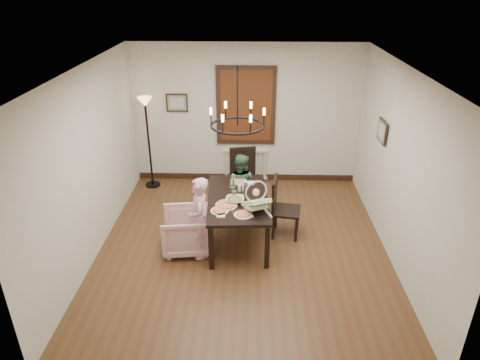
{
  "coord_description": "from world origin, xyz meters",
  "views": [
    {
      "loc": [
        0.12,
        -5.66,
        3.93
      ],
      "look_at": [
        -0.05,
        0.28,
        1.05
      ],
      "focal_mm": 32.0,
      "sensor_mm": 36.0,
      "label": 1
    }
  ],
  "objects_px": {
    "floor_lamp": "(149,144)",
    "chair_far": "(245,179)",
    "armchair": "(186,231)",
    "dining_table": "(238,202)",
    "seated_man": "(240,191)",
    "baby_bouncer": "(256,201)",
    "chair_right": "(286,208)",
    "elderly_woman": "(200,225)",
    "drinking_glass": "(234,195)"
  },
  "relations": [
    {
      "from": "elderly_woman",
      "to": "floor_lamp",
      "type": "height_order",
      "value": "floor_lamp"
    },
    {
      "from": "chair_far",
      "to": "seated_man",
      "type": "distance_m",
      "value": 0.36
    },
    {
      "from": "drinking_glass",
      "to": "chair_right",
      "type": "bearing_deg",
      "value": 15.23
    },
    {
      "from": "chair_far",
      "to": "elderly_woman",
      "type": "bearing_deg",
      "value": -122.78
    },
    {
      "from": "floor_lamp",
      "to": "seated_man",
      "type": "bearing_deg",
      "value": -31.79
    },
    {
      "from": "chair_right",
      "to": "floor_lamp",
      "type": "bearing_deg",
      "value": 65.28
    },
    {
      "from": "chair_far",
      "to": "chair_right",
      "type": "bearing_deg",
      "value": -64.9
    },
    {
      "from": "chair_right",
      "to": "dining_table",
      "type": "bearing_deg",
      "value": 111.17
    },
    {
      "from": "chair_right",
      "to": "floor_lamp",
      "type": "height_order",
      "value": "floor_lamp"
    },
    {
      "from": "baby_bouncer",
      "to": "floor_lamp",
      "type": "distance_m",
      "value": 3.14
    },
    {
      "from": "floor_lamp",
      "to": "chair_far",
      "type": "bearing_deg",
      "value": -22.51
    },
    {
      "from": "seated_man",
      "to": "baby_bouncer",
      "type": "distance_m",
      "value": 1.31
    },
    {
      "from": "chair_far",
      "to": "chair_right",
      "type": "height_order",
      "value": "chair_far"
    },
    {
      "from": "armchair",
      "to": "drinking_glass",
      "type": "distance_m",
      "value": 0.93
    },
    {
      "from": "chair_far",
      "to": "chair_right",
      "type": "relative_size",
      "value": 1.08
    },
    {
      "from": "elderly_woman",
      "to": "seated_man",
      "type": "height_order",
      "value": "elderly_woman"
    },
    {
      "from": "chair_right",
      "to": "drinking_glass",
      "type": "height_order",
      "value": "chair_right"
    },
    {
      "from": "armchair",
      "to": "elderly_woman",
      "type": "height_order",
      "value": "elderly_woman"
    },
    {
      "from": "elderly_woman",
      "to": "baby_bouncer",
      "type": "xyz_separation_m",
      "value": [
        0.84,
        0.04,
        0.4
      ]
    },
    {
      "from": "dining_table",
      "to": "drinking_glass",
      "type": "xyz_separation_m",
      "value": [
        -0.05,
        -0.06,
        0.16
      ]
    },
    {
      "from": "seated_man",
      "to": "drinking_glass",
      "type": "bearing_deg",
      "value": 100.7
    },
    {
      "from": "elderly_woman",
      "to": "drinking_glass",
      "type": "bearing_deg",
      "value": 119.6
    },
    {
      "from": "seated_man",
      "to": "floor_lamp",
      "type": "relative_size",
      "value": 0.54
    },
    {
      "from": "chair_right",
      "to": "floor_lamp",
      "type": "xyz_separation_m",
      "value": [
        -2.6,
        1.76,
        0.39
      ]
    },
    {
      "from": "armchair",
      "to": "floor_lamp",
      "type": "relative_size",
      "value": 0.41
    },
    {
      "from": "elderly_woman",
      "to": "chair_far",
      "type": "bearing_deg",
      "value": 149.98
    },
    {
      "from": "elderly_woman",
      "to": "floor_lamp",
      "type": "relative_size",
      "value": 0.6
    },
    {
      "from": "chair_far",
      "to": "floor_lamp",
      "type": "bearing_deg",
      "value": 146.77
    },
    {
      "from": "seated_man",
      "to": "baby_bouncer",
      "type": "height_order",
      "value": "baby_bouncer"
    },
    {
      "from": "armchair",
      "to": "drinking_glass",
      "type": "bearing_deg",
      "value": 100.94
    },
    {
      "from": "chair_right",
      "to": "baby_bouncer",
      "type": "xyz_separation_m",
      "value": [
        -0.5,
        -0.58,
        0.43
      ]
    },
    {
      "from": "chair_far",
      "to": "armchair",
      "type": "xyz_separation_m",
      "value": [
        -0.88,
        -1.43,
        -0.21
      ]
    },
    {
      "from": "dining_table",
      "to": "elderly_woman",
      "type": "height_order",
      "value": "elderly_woman"
    },
    {
      "from": "armchair",
      "to": "dining_table",
      "type": "bearing_deg",
      "value": 103.95
    },
    {
      "from": "chair_right",
      "to": "armchair",
      "type": "height_order",
      "value": "chair_right"
    },
    {
      "from": "dining_table",
      "to": "drinking_glass",
      "type": "height_order",
      "value": "drinking_glass"
    },
    {
      "from": "elderly_woman",
      "to": "drinking_glass",
      "type": "xyz_separation_m",
      "value": [
        0.5,
        0.39,
        0.31
      ]
    },
    {
      "from": "chair_right",
      "to": "seated_man",
      "type": "bearing_deg",
      "value": 60.35
    },
    {
      "from": "armchair",
      "to": "baby_bouncer",
      "type": "relative_size",
      "value": 1.49
    },
    {
      "from": "baby_bouncer",
      "to": "floor_lamp",
      "type": "relative_size",
      "value": 0.27
    },
    {
      "from": "seated_man",
      "to": "elderly_woman",
      "type": "bearing_deg",
      "value": 80.47
    },
    {
      "from": "dining_table",
      "to": "chair_far",
      "type": "bearing_deg",
      "value": 82.22
    },
    {
      "from": "chair_right",
      "to": "seated_man",
      "type": "distance_m",
      "value": 0.99
    },
    {
      "from": "dining_table",
      "to": "elderly_woman",
      "type": "relative_size",
      "value": 1.58
    },
    {
      "from": "chair_far",
      "to": "drinking_glass",
      "type": "xyz_separation_m",
      "value": [
        -0.14,
        -1.2,
        0.3
      ]
    },
    {
      "from": "baby_bouncer",
      "to": "chair_right",
      "type": "bearing_deg",
      "value": 26.16
    },
    {
      "from": "seated_man",
      "to": "baby_bouncer",
      "type": "xyz_separation_m",
      "value": [
        0.26,
        -1.2,
        0.45
      ]
    },
    {
      "from": "drinking_glass",
      "to": "floor_lamp",
      "type": "relative_size",
      "value": 0.08
    },
    {
      "from": "dining_table",
      "to": "seated_man",
      "type": "height_order",
      "value": "seated_man"
    },
    {
      "from": "armchair",
      "to": "floor_lamp",
      "type": "distance_m",
      "value": 2.51
    }
  ]
}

